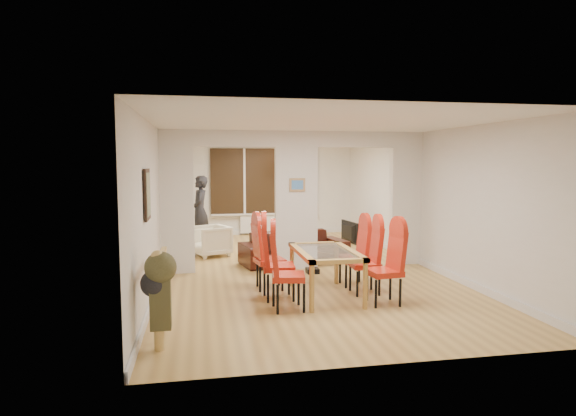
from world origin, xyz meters
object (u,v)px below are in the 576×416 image
object	(u,v)px
dining_chair_rc	(353,254)
armchair	(211,241)
dining_chair_ra	(384,266)
dining_chair_rb	(365,259)
dining_chair_la	(288,270)
coffee_table	(294,241)
bottle	(300,230)
bowl	(296,234)
dining_table	(325,273)
person	(200,211)
dining_chair_lb	(279,261)
sofa	(294,248)
television	(346,232)
dining_chair_lc	(270,255)

from	to	relation	value
dining_chair_rc	armchair	size ratio (longest dim) A/B	1.43
dining_chair_ra	dining_chair_rb	size ratio (longest dim) A/B	1.02
dining_chair_la	coffee_table	distance (m)	5.11
bottle	bowl	distance (m)	0.20
dining_table	person	distance (m)	5.22
dining_chair_lb	coffee_table	world-z (taller)	dining_chair_lb
sofa	dining_chair_la	bearing A→B (deg)	-115.09
dining_chair_lb	television	xyz separation A→B (m)	(2.48, 4.61, -0.30)
dining_chair_lc	person	size ratio (longest dim) A/B	0.64
dining_chair_lc	bottle	distance (m)	3.97
dining_chair_rb	television	size ratio (longest dim) A/B	1.14
dining_chair_la	sofa	distance (m)	3.09
armchair	coffee_table	size ratio (longest dim) A/B	0.66
dining_chair_ra	person	world-z (taller)	person
dining_chair_rb	bottle	world-z (taller)	dining_chair_rb
dining_chair_lb	dining_chair_rc	bearing A→B (deg)	28.71
armchair	television	xyz separation A→B (m)	(3.40, 1.11, -0.06)
dining_chair_lb	dining_chair_rb	world-z (taller)	dining_chair_lb
dining_chair_lb	coffee_table	size ratio (longest dim) A/B	1.03
dining_chair_lc	sofa	world-z (taller)	dining_chair_lc
coffee_table	television	bearing A→B (deg)	7.37
television	dining_chair_lb	bearing A→B (deg)	144.08
dining_chair_ra	sofa	size ratio (longest dim) A/B	0.51
sofa	person	bearing A→B (deg)	115.40
sofa	bottle	bearing A→B (deg)	62.40
dining_table	coffee_table	size ratio (longest dim) A/B	1.38
bowl	bottle	bearing A→B (deg)	-66.82
dining_chair_lb	dining_chair_rb	size ratio (longest dim) A/B	1.06
sofa	coffee_table	bearing A→B (deg)	66.31
person	dining_chair_rc	bearing A→B (deg)	31.39
dining_table	dining_chair_lc	xyz separation A→B (m)	(-0.76, 0.60, 0.19)
armchair	bowl	size ratio (longest dim) A/B	3.20
dining_chair_la	sofa	xyz separation A→B (m)	(0.68, 3.01, -0.24)
sofa	bowl	distance (m)	2.08
dining_chair_rb	bottle	distance (m)	4.29
dining_table	bottle	xyz separation A→B (m)	(0.52, 4.36, 0.04)
bottle	dining_chair_la	bearing A→B (deg)	-103.65
bowl	dining_chair_rc	bearing A→B (deg)	-87.67
dining_chair_rb	television	world-z (taller)	dining_chair_rb
dining_table	dining_chair_rb	xyz separation A→B (m)	(0.64, 0.07, 0.18)
dining_chair_lb	person	world-z (taller)	person
dining_table	dining_chair_lc	world-z (taller)	dining_chair_lc
dining_chair_rc	sofa	bearing A→B (deg)	104.34
dining_table	dining_chair_la	xyz separation A→B (m)	(-0.66, -0.53, 0.19)
dining_chair_la	dining_chair_ra	bearing A→B (deg)	10.11
dining_chair_lc	dining_table	bearing A→B (deg)	-47.74
armchair	television	world-z (taller)	armchair
dining_chair_la	sofa	bearing A→B (deg)	86.60
dining_chair_rc	bowl	world-z (taller)	dining_chair_rc
dining_chair_ra	dining_chair_rb	distance (m)	0.59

